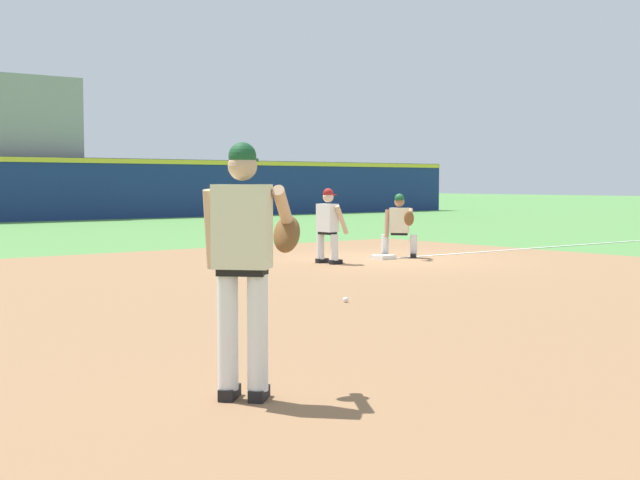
{
  "coord_description": "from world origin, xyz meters",
  "views": [
    {
      "loc": [
        -12.25,
        -13.46,
        1.57
      ],
      "look_at": [
        -6.14,
        -5.7,
        0.93
      ],
      "focal_mm": 50.0,
      "sensor_mm": 36.0,
      "label": 1
    }
  ],
  "objects_px": {
    "first_base_bag": "(383,257)",
    "first_baseman": "(400,223)",
    "baseball": "(346,300)",
    "baserunner": "(328,223)",
    "pitcher": "(246,254)"
  },
  "relations": [
    {
      "from": "pitcher",
      "to": "baseball",
      "type": "bearing_deg",
      "value": 42.31
    },
    {
      "from": "first_baseman",
      "to": "baserunner",
      "type": "bearing_deg",
      "value": -176.17
    },
    {
      "from": "baseball",
      "to": "baserunner",
      "type": "height_order",
      "value": "baserunner"
    },
    {
      "from": "first_base_bag",
      "to": "baserunner",
      "type": "height_order",
      "value": "baserunner"
    },
    {
      "from": "first_baseman",
      "to": "baserunner",
      "type": "relative_size",
      "value": 0.92
    },
    {
      "from": "baseball",
      "to": "first_baseman",
      "type": "xyz_separation_m",
      "value": [
        5.33,
        4.62,
        0.69
      ]
    },
    {
      "from": "first_base_bag",
      "to": "baseball",
      "type": "relative_size",
      "value": 5.14
    },
    {
      "from": "baseball",
      "to": "first_baseman",
      "type": "distance_m",
      "value": 7.08
    },
    {
      "from": "first_baseman",
      "to": "baserunner",
      "type": "height_order",
      "value": "baserunner"
    },
    {
      "from": "first_baseman",
      "to": "pitcher",
      "type": "bearing_deg",
      "value": -138.5
    },
    {
      "from": "first_base_bag",
      "to": "pitcher",
      "type": "distance_m",
      "value": 11.96
    },
    {
      "from": "first_base_bag",
      "to": "pitcher",
      "type": "relative_size",
      "value": 0.2
    },
    {
      "from": "first_base_bag",
      "to": "baseball",
      "type": "xyz_separation_m",
      "value": [
        -4.82,
        -4.56,
        -0.01
      ]
    },
    {
      "from": "pitcher",
      "to": "baserunner",
      "type": "height_order",
      "value": "pitcher"
    },
    {
      "from": "first_base_bag",
      "to": "first_baseman",
      "type": "xyz_separation_m",
      "value": [
        0.51,
        0.05,
        0.69
      ]
    }
  ]
}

